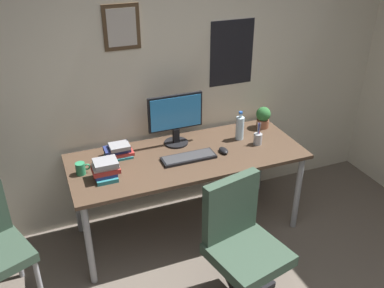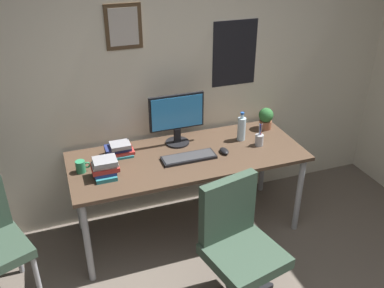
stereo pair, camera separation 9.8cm
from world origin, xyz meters
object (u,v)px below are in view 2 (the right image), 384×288
Objects in this scene: keyboard at (189,157)px; water_bottle at (241,128)px; potted_plant at (266,118)px; pen_cup at (259,139)px; computer_mouse at (224,151)px; monitor at (177,117)px; coffee_mug_near at (81,167)px; office_chair at (238,241)px; book_stack_right at (119,150)px; book_stack_left at (105,168)px.

water_bottle is (0.53, 0.16, 0.09)m from keyboard.
potted_plant is 0.98× the size of pen_cup.
pen_cup is (0.33, 0.02, 0.04)m from computer_mouse.
coffee_mug_near is at bearing -166.57° from monitor.
office_chair is 1.20m from book_stack_right.
computer_mouse is at bearing 2.05° from book_stack_left.
book_stack_left is (-0.96, -0.03, 0.06)m from computer_mouse.
book_stack_right is (-0.57, 1.02, 0.27)m from office_chair.
coffee_mug_near is 0.21m from book_stack_left.
office_chair is 1.27m from coffee_mug_near.
water_bottle is 1.29× the size of book_stack_left.
pen_cup is (0.10, -0.14, -0.05)m from water_bottle.
monitor is at bearing 157.24° from pen_cup.
coffee_mug_near is at bearing -173.19° from potted_plant.
monitor reaches higher than office_chair.
keyboard is 0.88m from potted_plant.
book_stack_right is at bearing -175.45° from monitor.
office_chair is 1.35m from potted_plant.
pen_cup is (0.56, 0.80, 0.27)m from office_chair.
office_chair is 1.01m from pen_cup.
water_bottle reaches higher than book_stack_right.
pen_cup reaches higher than coffee_mug_near.
book_stack_right is at bearing 26.00° from coffee_mug_near.
book_stack_left reaches higher than computer_mouse.
book_stack_right is (0.32, 0.15, 0.00)m from coffee_mug_near.
office_chair is at bearing -125.39° from potted_plant.
water_bottle is 1.20m from book_stack_left.
book_stack_right is at bearing 119.08° from office_chair.
keyboard is 3.93× the size of coffee_mug_near.
potted_plant is (0.83, 0.00, -0.13)m from monitor.
office_chair reaches higher than book_stack_right.
water_bottle is 1.35m from coffee_mug_near.
book_stack_right reaches higher than coffee_mug_near.
office_chair reaches higher than pen_cup.
keyboard is at bearing 178.71° from computer_mouse.
coffee_mug_near is at bearing -154.00° from book_stack_right.
office_chair is at bearing -60.92° from book_stack_right.
monitor reaches higher than book_stack_right.
potted_plant reaches higher than book_stack_right.
computer_mouse is 0.49× the size of book_stack_right.
pen_cup is 1.15m from book_stack_right.
monitor is at bearing 26.30° from book_stack_left.
pen_cup is (-0.20, -0.27, -0.05)m from potted_plant.
potted_plant is (0.30, 0.12, -0.00)m from water_bottle.
monitor reaches higher than pen_cup.
water_bottle is at bearing -12.93° from monitor.
pen_cup is at bearing -11.29° from book_stack_right.
book_stack_left is (-1.48, -0.33, -0.03)m from potted_plant.
book_stack_right is (-0.80, 0.25, 0.03)m from computer_mouse.
keyboard is 0.82m from coffee_mug_near.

